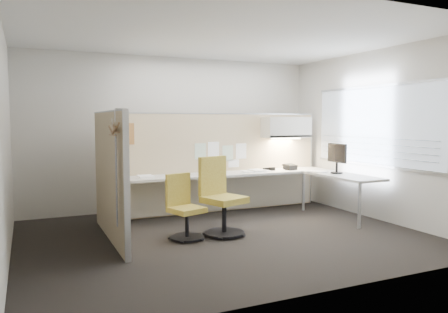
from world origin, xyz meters
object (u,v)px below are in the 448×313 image
desk (246,180)px  monitor (337,156)px  chair_left (184,209)px  phone (290,167)px  chair_right (220,199)px

desk → monitor: bearing=-27.6°
chair_left → phone: 2.73m
desk → monitor: 1.60m
desk → phone: 0.98m
desk → phone: phone is taller
chair_left → phone: bearing=6.8°
chair_left → monitor: bearing=-11.7°
chair_left → chair_right: (0.55, -0.00, 0.10)m
chair_left → chair_right: chair_right is taller
chair_left → monitor: monitor is taller
monitor → phone: bearing=28.7°
chair_right → monitor: size_ratio=2.15×
chair_left → chair_right: bearing=-17.9°
desk → chair_left: chair_left is taller
phone → desk: bearing=176.3°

